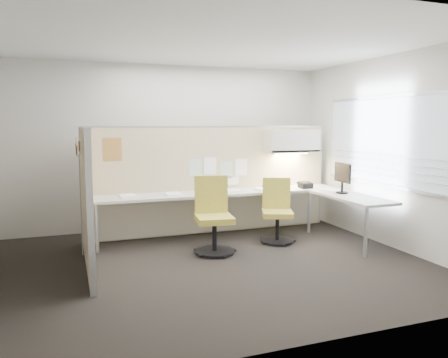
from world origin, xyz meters
name	(u,v)px	position (x,y,z in m)	size (l,w,h in m)	color
floor	(211,264)	(0.00, 0.00, -0.01)	(5.50, 4.50, 0.01)	black
ceiling	(210,41)	(0.00, 0.00, 2.80)	(5.50, 4.50, 0.01)	white
wall_back	(171,147)	(0.00, 2.25, 1.40)	(5.50, 0.02, 2.80)	beige
wall_front	(301,176)	(0.00, -2.25, 1.40)	(5.50, 0.02, 2.80)	beige
wall_right	(389,152)	(2.75, 0.00, 1.40)	(0.02, 4.50, 2.80)	beige
window_pane	(388,141)	(2.73, 0.00, 1.55)	(0.01, 2.80, 1.30)	#929BA9
partition_back	(212,180)	(0.55, 1.60, 0.88)	(4.10, 0.06, 1.75)	beige
partition_left	(86,198)	(-1.50, 0.50, 0.88)	(0.06, 2.20, 1.75)	beige
desk	(245,200)	(0.93, 1.13, 0.60)	(4.00, 2.07, 0.73)	beige
overhead_bin	(292,141)	(1.90, 1.39, 1.51)	(0.90, 0.36, 0.38)	beige
task_light_strip	(291,154)	(1.90, 1.39, 1.30)	(0.60, 0.06, 0.02)	#FFEABF
pinned_papers	(218,171)	(0.63, 1.57, 1.03)	(1.01, 0.00, 0.47)	#8CBF8C
poster	(112,149)	(-1.05, 1.57, 1.42)	(0.28, 0.00, 0.35)	orange
chair_left	(213,218)	(0.20, 0.50, 0.49)	(0.56, 0.58, 1.06)	black
chair_right	(277,213)	(1.30, 0.71, 0.45)	(0.58, 0.59, 0.96)	black
monitor	(342,176)	(2.30, 0.48, 1.00)	(0.18, 0.44, 0.47)	black
phone	(305,185)	(2.04, 1.16, 0.78)	(0.21, 0.20, 0.12)	black
stapler	(266,187)	(1.42, 1.37, 0.76)	(0.14, 0.04, 0.05)	black
tape_dispenser	(286,185)	(1.81, 1.38, 0.76)	(0.10, 0.06, 0.06)	black
coat_hook	(79,160)	(-1.58, -0.14, 1.41)	(0.18, 0.48, 1.44)	silver
paper_stack_0	(127,196)	(-0.89, 1.27, 0.74)	(0.23, 0.30, 0.03)	white
paper_stack_1	(173,194)	(-0.20, 1.25, 0.74)	(0.23, 0.30, 0.02)	white
paper_stack_2	(213,192)	(0.41, 1.15, 0.75)	(0.23, 0.30, 0.04)	white
paper_stack_3	(232,190)	(0.79, 1.32, 0.74)	(0.23, 0.30, 0.01)	white
paper_stack_4	(264,189)	(1.30, 1.21, 0.74)	(0.23, 0.30, 0.02)	white
paper_stack_5	(332,190)	(2.29, 0.73, 0.74)	(0.23, 0.30, 0.02)	white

